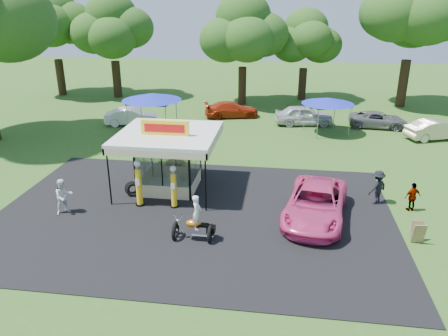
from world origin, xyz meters
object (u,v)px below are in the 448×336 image
Objects in this scene: a_frame_sign at (418,233)px; motorcycle at (196,222)px; bg_car_c at (304,115)px; tent_east at (328,101)px; spectator_east_b at (413,197)px; pink_sedan at (316,204)px; spectator_west at (64,196)px; bg_car_d at (378,120)px; bg_car_e at (435,130)px; gas_pump_left at (139,184)px; bg_car_a at (131,117)px; spectator_east_a at (378,187)px; tent_west at (152,97)px; bg_car_b at (231,110)px; kiosk_car at (179,167)px; gas_pump_right at (174,188)px; gas_station_kiosk at (169,159)px.

motorcycle is at bearing -177.88° from a_frame_sign.
bg_car_c is 3.32m from tent_east.
spectator_east_b reaches higher than a_frame_sign.
spectator_west is (-12.59, -1.14, 0.10)m from pink_sedan.
bg_car_e is (3.77, -2.78, 0.09)m from bg_car_d.
bg_car_a is at bearing 110.70° from gas_pump_left.
spectator_west is at bearing 174.70° from bg_car_a.
spectator_east_b is (14.07, 1.42, -0.46)m from gas_pump_left.
bg_car_e is at bearing -158.36° from spectator_east_a.
pink_sedan is 1.31× the size of bg_car_e.
bg_car_e is (9.96, -2.75, -0.08)m from bg_car_c.
pink_sedan is 1.45× the size of tent_east.
bg_car_a is 14.85m from bg_car_c.
bg_car_d is at bearing 13.16° from tent_west.
spectator_east_b is at bearing -137.45° from bg_car_a.
bg_car_b is at bearing 113.44° from a_frame_sign.
spectator_west is 21.05m from bg_car_b.
spectator_east_a is 0.42× the size of bg_car_a.
kiosk_car is 0.47× the size of pink_sedan.
bg_car_a is at bearing 117.71° from motorcycle.
gas_pump_right reaches higher than pink_sedan.
gas_pump_left is 2.59× the size of a_frame_sign.
bg_car_e is (17.12, 14.34, -0.37)m from gas_pump_right.
motorcycle is at bearing -111.58° from tent_east.
spectator_east_b is (0.55, 3.28, 0.26)m from a_frame_sign.
spectator_east_b is 0.33× the size of tent_west.
kiosk_car is 0.60× the size of tent_west.
gas_pump_right is 1.27× the size of spectator_east_a.
pink_sedan is at bearing -176.12° from bg_car_b.
spectator_east_b is at bearing 27.79° from pink_sedan.
gas_station_kiosk is at bearing -127.76° from tent_east.
pink_sedan is at bearing 166.05° from bg_car_d.
kiosk_car is (1.02, 4.61, -0.75)m from gas_pump_left.
motorcycle is at bearing 2.44° from spectator_east_b.
motorcycle is at bearing -60.56° from spectator_west.
spectator_east_a is 15.32m from bg_car_d.
gas_pump_right is 0.56× the size of tent_east.
gas_pump_left reaches higher than spectator_west.
tent_east is at bearing 8.32° from tent_west.
bg_car_d is (14.17, 12.57, 0.19)m from kiosk_car.
gas_pump_left is 0.56× the size of bg_car_e.
bg_car_b reaches higher than bg_car_d.
motorcycle is 0.48× the size of bg_car_d.
bg_car_a is (-5.68, 15.04, -0.50)m from gas_pump_left.
bg_car_e is at bearing 33.75° from gas_station_kiosk.
tent_west is (-3.08, 12.91, 1.74)m from gas_pump_left.
spectator_east_b is 16.52m from bg_car_c.
tent_west is 1.13× the size of tent_east.
motorcycle is 1.25× the size of spectator_east_a.
bg_car_b is at bearing 84.71° from gas_station_kiosk.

